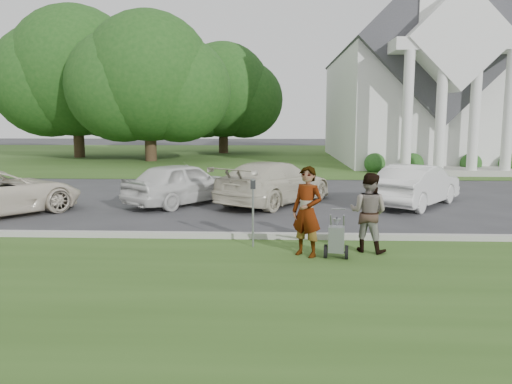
# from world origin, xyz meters

# --- Properties ---
(ground) EXTENTS (120.00, 120.00, 0.00)m
(ground) POSITION_xyz_m (0.00, 0.00, 0.00)
(ground) COLOR #333335
(ground) RESTS_ON ground
(grass_strip) EXTENTS (80.00, 7.00, 0.01)m
(grass_strip) POSITION_xyz_m (0.00, -3.00, 0.01)
(grass_strip) COLOR #2F4D1A
(grass_strip) RESTS_ON ground
(church_lawn) EXTENTS (80.00, 30.00, 0.01)m
(church_lawn) POSITION_xyz_m (0.00, 27.00, 0.01)
(church_lawn) COLOR #2F4D1A
(church_lawn) RESTS_ON ground
(curb) EXTENTS (80.00, 0.18, 0.15)m
(curb) POSITION_xyz_m (0.00, 0.55, 0.07)
(curb) COLOR #9E9E93
(curb) RESTS_ON ground
(church) EXTENTS (9.19, 19.00, 24.10)m
(church) POSITION_xyz_m (9.00, 23.11, 5.94)
(church) COLOR white
(church) RESTS_ON ground
(tree_left) EXTENTS (10.63, 8.40, 9.71)m
(tree_left) POSITION_xyz_m (-8.01, 21.99, 5.11)
(tree_left) COLOR #332316
(tree_left) RESTS_ON ground
(tree_far) EXTENTS (11.64, 9.20, 10.73)m
(tree_far) POSITION_xyz_m (-14.01, 24.99, 5.69)
(tree_far) COLOR #332316
(tree_far) RESTS_ON ground
(tree_back) EXTENTS (9.61, 7.60, 8.89)m
(tree_back) POSITION_xyz_m (-4.01, 29.99, 4.73)
(tree_back) COLOR #332316
(tree_back) RESTS_ON ground
(striping_cart) EXTENTS (0.53, 1.00, 0.88)m
(striping_cart) POSITION_xyz_m (1.48, -1.02, 0.38)
(striping_cart) COLOR black
(striping_cart) RESTS_ON ground
(person_left) EXTENTS (0.80, 0.74, 1.83)m
(person_left) POSITION_xyz_m (0.89, -0.88, 0.91)
(person_left) COLOR #999999
(person_left) RESTS_ON ground
(person_right) EXTENTS (1.01, 0.94, 1.66)m
(person_right) POSITION_xyz_m (2.19, -0.48, 0.83)
(person_right) COLOR #999999
(person_right) RESTS_ON ground
(parking_meter_near) EXTENTS (0.11, 0.10, 1.50)m
(parking_meter_near) POSITION_xyz_m (-0.23, -0.18, 0.94)
(parking_meter_near) COLOR gray
(parking_meter_near) RESTS_ON ground
(car_b) EXTENTS (3.82, 4.21, 1.39)m
(car_b) POSITION_xyz_m (-2.77, 5.27, 0.69)
(car_b) COLOR silver
(car_b) RESTS_ON ground
(car_c) EXTENTS (4.31, 5.10, 1.40)m
(car_c) POSITION_xyz_m (0.23, 5.51, 0.70)
(car_c) COLOR beige
(car_c) RESTS_ON ground
(car_d) EXTENTS (3.59, 4.08, 1.34)m
(car_d) POSITION_xyz_m (4.80, 5.26, 0.67)
(car_d) COLOR silver
(car_d) RESTS_ON ground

